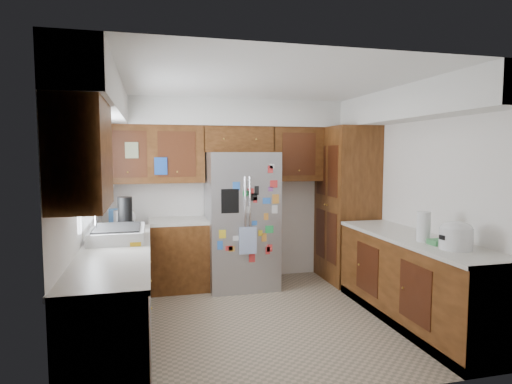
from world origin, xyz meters
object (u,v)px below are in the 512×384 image
at_px(pantry, 346,204).
at_px(rice_cooker, 456,235).
at_px(fridge, 241,220).
at_px(paper_towel, 424,226).

bearing_deg(pantry, rice_cooker, -90.01).
height_order(fridge, paper_towel, fridge).
distance_m(fridge, paper_towel, 2.38).
relative_size(rice_cooker, paper_towel, 1.01).
xyz_separation_m(rice_cooker, paper_towel, (-0.07, 0.38, 0.02)).
bearing_deg(pantry, fridge, 177.94).
bearing_deg(pantry, paper_towel, -92.11).
bearing_deg(rice_cooker, pantry, 89.99).
bearing_deg(rice_cooker, fridge, 123.42).
distance_m(fridge, rice_cooker, 2.73).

